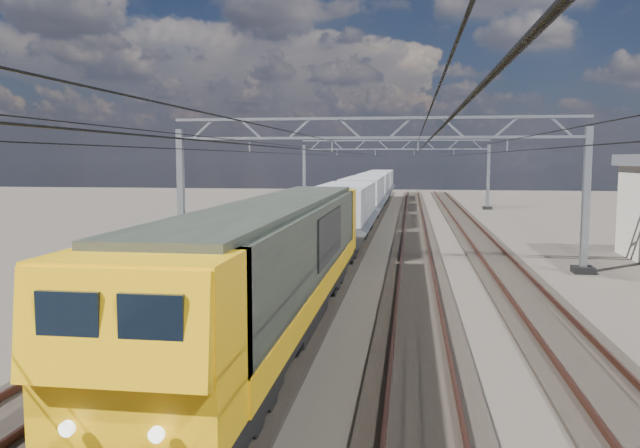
# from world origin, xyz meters

# --- Properties ---
(ground) EXTENTS (160.00, 160.00, 0.00)m
(ground) POSITION_xyz_m (0.00, 0.00, 0.00)
(ground) COLOR black
(ground) RESTS_ON ground
(track_outer_west) EXTENTS (2.60, 140.00, 0.30)m
(track_outer_west) POSITION_xyz_m (-6.00, 0.00, 0.07)
(track_outer_west) COLOR black
(track_outer_west) RESTS_ON ground
(track_loco) EXTENTS (2.60, 140.00, 0.30)m
(track_loco) POSITION_xyz_m (-2.00, 0.00, 0.07)
(track_loco) COLOR black
(track_loco) RESTS_ON ground
(track_inner_east) EXTENTS (2.60, 140.00, 0.30)m
(track_inner_east) POSITION_xyz_m (2.00, 0.00, 0.07)
(track_inner_east) COLOR black
(track_inner_east) RESTS_ON ground
(track_outer_east) EXTENTS (2.60, 140.00, 0.30)m
(track_outer_east) POSITION_xyz_m (6.00, 0.00, 0.07)
(track_outer_east) COLOR black
(track_outer_east) RESTS_ON ground
(catenary_gantry_mid) EXTENTS (19.90, 0.90, 7.11)m
(catenary_gantry_mid) POSITION_xyz_m (0.00, 4.00, 3.91)
(catenary_gantry_mid) COLOR gray
(catenary_gantry_mid) RESTS_ON ground
(catenary_gantry_far) EXTENTS (19.90, 0.90, 7.11)m
(catenary_gantry_far) POSITION_xyz_m (0.00, 40.00, 3.91)
(catenary_gantry_far) COLOR gray
(catenary_gantry_far) RESTS_ON ground
(overhead_wires) EXTENTS (12.03, 140.00, 0.53)m
(overhead_wires) POSITION_xyz_m (0.00, 8.00, 5.75)
(overhead_wires) COLOR black
(overhead_wires) RESTS_ON ground
(locomotive) EXTENTS (2.76, 21.10, 3.62)m
(locomotive) POSITION_xyz_m (-2.00, -8.06, 2.33)
(locomotive) COLOR black
(locomotive) RESTS_ON ground
(hopper_wagon_lead) EXTENTS (3.38, 13.00, 3.25)m
(hopper_wagon_lead) POSITION_xyz_m (-2.00, 9.64, 2.23)
(hopper_wagon_lead) COLOR black
(hopper_wagon_lead) RESTS_ON ground
(hopper_wagon_mid) EXTENTS (3.38, 13.00, 3.25)m
(hopper_wagon_mid) POSITION_xyz_m (-2.00, 23.84, 2.23)
(hopper_wagon_mid) COLOR black
(hopper_wagon_mid) RESTS_ON ground
(hopper_wagon_third) EXTENTS (3.38, 13.00, 3.25)m
(hopper_wagon_third) POSITION_xyz_m (-2.00, 38.04, 2.23)
(hopper_wagon_third) COLOR black
(hopper_wagon_third) RESTS_ON ground
(hopper_wagon_fourth) EXTENTS (3.38, 13.00, 3.25)m
(hopper_wagon_fourth) POSITION_xyz_m (-2.00, 52.24, 2.23)
(hopper_wagon_fourth) COLOR black
(hopper_wagon_fourth) RESTS_ON ground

